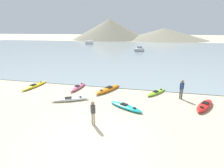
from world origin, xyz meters
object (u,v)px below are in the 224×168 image
(kayak_on_sand_2, at_px, (205,105))
(moored_boat_1, at_px, (139,49))
(kayak_on_sand_5, at_px, (126,106))
(person_near_foreground, at_px, (93,112))
(kayak_on_sand_4, at_px, (34,86))
(person_near_waterline, at_px, (182,88))
(kayak_on_sand_6, at_px, (156,92))
(kayak_on_sand_1, at_px, (78,87))
(kayak_on_sand_0, at_px, (70,99))
(kayak_on_sand_3, at_px, (108,89))
(moored_boat_0, at_px, (89,43))

(kayak_on_sand_2, distance_m, moored_boat_1, 36.35)
(kayak_on_sand_5, relative_size, person_near_foreground, 1.86)
(kayak_on_sand_4, xyz_separation_m, person_near_waterline, (14.41, -0.03, 0.82))
(kayak_on_sand_6, distance_m, person_near_waterline, 2.35)
(kayak_on_sand_5, bearing_deg, person_near_foreground, -119.33)
(kayak_on_sand_2, height_order, person_near_foreground, person_near_foreground)
(person_near_waterline, bearing_deg, kayak_on_sand_4, 179.90)
(kayak_on_sand_2, relative_size, person_near_foreground, 1.94)
(kayak_on_sand_1, bearing_deg, kayak_on_sand_2, -9.92)
(kayak_on_sand_1, height_order, person_near_foreground, person_near_foreground)
(kayak_on_sand_0, distance_m, kayak_on_sand_6, 7.86)
(kayak_on_sand_1, relative_size, kayak_on_sand_5, 0.98)
(kayak_on_sand_2, bearing_deg, moored_boat_1, 102.40)
(kayak_on_sand_3, relative_size, person_near_foreground, 2.24)
(kayak_on_sand_1, distance_m, kayak_on_sand_4, 4.69)
(kayak_on_sand_5, distance_m, kayak_on_sand_6, 4.43)
(kayak_on_sand_2, distance_m, moored_boat_0, 61.48)
(kayak_on_sand_6, bearing_deg, kayak_on_sand_0, -154.29)
(person_near_foreground, relative_size, moored_boat_1, 0.41)
(kayak_on_sand_2, xyz_separation_m, person_near_waterline, (-1.54, 1.46, 0.80))
(kayak_on_sand_3, height_order, kayak_on_sand_6, kayak_on_sand_3)
(person_near_waterline, distance_m, moored_boat_1, 34.62)
(kayak_on_sand_0, xyz_separation_m, moored_boat_0, (-18.55, 55.20, 0.58))
(kayak_on_sand_1, distance_m, person_near_foreground, 7.40)
(kayak_on_sand_2, relative_size, kayak_on_sand_5, 1.04)
(person_near_foreground, height_order, moored_boat_1, person_near_foreground)
(kayak_on_sand_1, relative_size, moored_boat_1, 0.74)
(kayak_on_sand_6, bearing_deg, moored_boat_0, 116.33)
(kayak_on_sand_4, bearing_deg, kayak_on_sand_6, 3.78)
(kayak_on_sand_1, bearing_deg, moored_boat_0, 108.96)
(kayak_on_sand_5, xyz_separation_m, moored_boat_0, (-23.31, 55.57, 0.59))
(kayak_on_sand_2, relative_size, kayak_on_sand_6, 1.14)
(kayak_on_sand_1, relative_size, kayak_on_sand_2, 0.94)
(kayak_on_sand_0, distance_m, moored_boat_0, 58.24)
(kayak_on_sand_1, height_order, kayak_on_sand_2, kayak_on_sand_1)
(kayak_on_sand_0, height_order, person_near_foreground, person_near_foreground)
(kayak_on_sand_6, bearing_deg, kayak_on_sand_1, -177.59)
(kayak_on_sand_3, bearing_deg, kayak_on_sand_1, -179.26)
(kayak_on_sand_3, xyz_separation_m, moored_boat_1, (0.36, 33.49, 0.34))
(person_near_waterline, bearing_deg, person_near_foreground, -135.77)
(person_near_foreground, bearing_deg, person_near_waterline, 44.23)
(moored_boat_1, bearing_deg, kayak_on_sand_1, -95.93)
(kayak_on_sand_4, height_order, kayak_on_sand_5, kayak_on_sand_4)
(moored_boat_0, bearing_deg, kayak_on_sand_0, -71.43)
(kayak_on_sand_0, distance_m, kayak_on_sand_2, 10.71)
(kayak_on_sand_6, bearing_deg, kayak_on_sand_2, -32.77)
(kayak_on_sand_3, xyz_separation_m, kayak_on_sand_4, (-7.79, -0.53, -0.03))
(kayak_on_sand_1, distance_m, moored_boat_0, 55.11)
(kayak_on_sand_5, relative_size, moored_boat_1, 0.75)
(moored_boat_0, bearing_deg, kayak_on_sand_1, -71.04)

